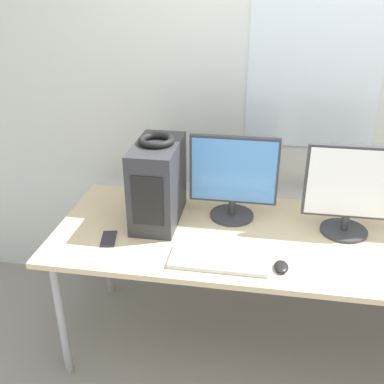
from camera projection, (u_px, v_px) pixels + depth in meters
wall_back at (320, 81)px, 2.35m from camera, size 8.00×0.07×2.70m
desk at (313, 246)px, 2.16m from camera, size 2.51×0.83×0.72m
pc_tower at (158, 183)px, 2.23m from camera, size 0.21×0.41×0.41m
headphones at (156, 140)px, 2.13m from camera, size 0.18×0.18×0.03m
monitor_main at (233, 177)px, 2.24m from camera, size 0.44×0.23×0.44m
monitor_right_near at (350, 190)px, 2.10m from camera, size 0.43×0.23×0.45m
keyboard at (219, 260)px, 1.96m from camera, size 0.43×0.18×0.02m
mouse at (281, 267)px, 1.91m from camera, size 0.06×0.09×0.03m
cell_phone at (109, 239)px, 2.13m from camera, size 0.09×0.15×0.01m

